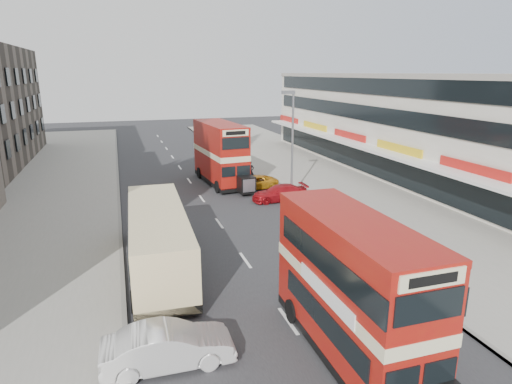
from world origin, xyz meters
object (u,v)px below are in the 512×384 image
object	(u,v)px
coach	(158,237)
pedestrian_near	(333,199)
car_left_front	(168,347)
car_right_b	(254,182)
bus_second	(220,153)
bus_main	(352,288)
cyclist	(250,178)
car_right_a	(280,193)
street_lamp	(292,137)

from	to	relation	value
coach	pedestrian_near	distance (m)	13.51
coach	car_left_front	size ratio (longest dim) A/B	2.44
coach	car_left_front	world-z (taller)	coach
car_right_b	bus_second	bearing A→B (deg)	-146.63
pedestrian_near	bus_main	bearing A→B (deg)	20.20
pedestrian_near	car_left_front	bearing A→B (deg)	1.35
bus_main	cyclist	size ratio (longest dim) A/B	3.90
pedestrian_near	car_right_b	bearing A→B (deg)	-111.28
bus_main	bus_second	distance (m)	24.80
car_right_a	bus_second	bearing A→B (deg)	-155.61
car_left_front	car_right_b	world-z (taller)	car_left_front
bus_second	car_left_front	size ratio (longest dim) A/B	2.16
pedestrian_near	cyclist	xyz separation A→B (m)	(-3.34, 8.64, -0.18)
bus_main	bus_second	bearing A→B (deg)	-92.92
street_lamp	cyclist	world-z (taller)	street_lamp
car_right_b	cyclist	size ratio (longest dim) A/B	1.81
bus_main	car_left_front	size ratio (longest dim) A/B	1.98
bus_second	car_left_front	xyz separation A→B (m)	(-7.28, -23.57, -1.96)
street_lamp	car_right_a	distance (m)	4.31
bus_second	cyclist	xyz separation A→B (m)	(2.15, -1.73, -1.93)
car_right_a	cyclist	xyz separation A→B (m)	(-0.82, 4.91, 0.13)
street_lamp	car_right_b	size ratio (longest dim) A/B	2.05
cyclist	car_right_b	bearing A→B (deg)	-88.46
coach	car_right_a	world-z (taller)	coach
car_left_front	cyclist	size ratio (longest dim) A/B	1.97
bus_second	coach	size ratio (longest dim) A/B	0.88
car_left_front	car_right_b	xyz separation A→B (m)	(9.47, 20.87, -0.16)
bus_main	car_right_b	world-z (taller)	bus_main
bus_second	cyclist	size ratio (longest dim) A/B	4.24
coach	street_lamp	bearing A→B (deg)	43.35
street_lamp	car_left_front	size ratio (longest dim) A/B	1.88
cyclist	car_left_front	bearing A→B (deg)	-113.78
street_lamp	car_right_b	distance (m)	5.83
bus_second	coach	xyz separation A→B (m)	(-6.82, -15.87, -1.04)
street_lamp	car_right_a	bearing A→B (deg)	-161.07
car_left_front	cyclist	bearing A→B (deg)	-22.33
street_lamp	pedestrian_near	bearing A→B (deg)	-69.82
bus_main	street_lamp	bearing A→B (deg)	-105.88
street_lamp	cyclist	xyz separation A→B (m)	(-1.84, 4.56, -4.04)
car_right_a	pedestrian_near	xyz separation A→B (m)	(2.52, -3.73, 0.31)
street_lamp	bus_main	size ratio (longest dim) A/B	0.95
bus_second	coach	world-z (taller)	bus_second
car_right_b	cyclist	distance (m)	1.00
car_right_b	cyclist	bearing A→B (deg)	176.38
bus_second	pedestrian_near	world-z (taller)	bus_second
coach	car_right_b	size ratio (longest dim) A/B	2.65
car_left_front	car_right_b	size ratio (longest dim) A/B	1.09
car_right_b	pedestrian_near	size ratio (longest dim) A/B	2.57
bus_second	car_right_b	size ratio (longest dim) A/B	2.35
car_right_b	pedestrian_near	bearing A→B (deg)	17.74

